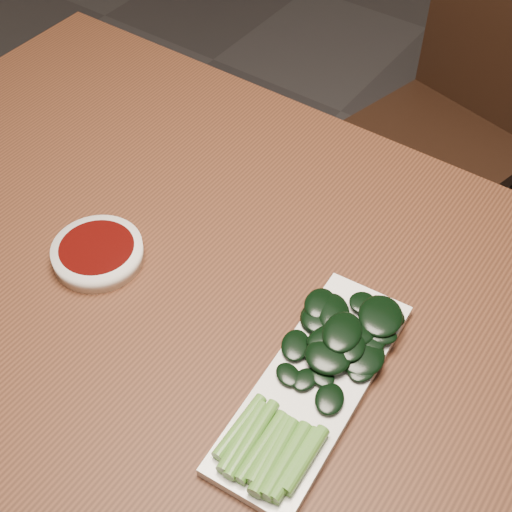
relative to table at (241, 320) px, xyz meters
The scene contains 6 objects.
ground 0.68m from the table, ahead, with size 6.00×6.00×0.00m, color #333030.
table is the anchor object (origin of this frame).
chair_far 0.90m from the table, 91.82° to the left, with size 0.46×0.46×0.89m.
sauce_bowl 0.22m from the table, 159.73° to the right, with size 0.13×0.13×0.03m.
serving_plate 0.20m from the table, 24.28° to the right, with size 0.14×0.34×0.01m.
gai_lan 0.20m from the table, 17.33° to the right, with size 0.15×0.32×0.02m.
Camera 1 is at (0.37, -0.49, 1.49)m, focal length 50.00 mm.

